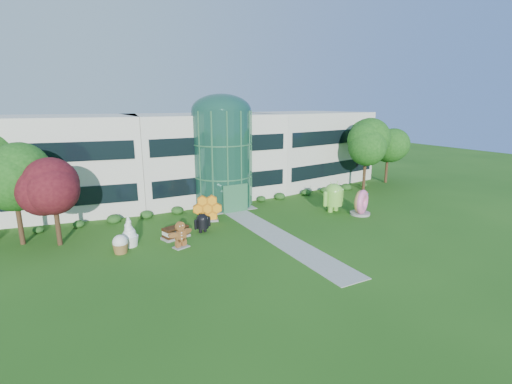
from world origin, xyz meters
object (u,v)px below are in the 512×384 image
android_green (334,195)px  gingerbread (180,234)px  donut (361,202)px  android_black (202,221)px

android_green → gingerbread: 16.37m
android_green → gingerbread: bearing=177.3°
donut → android_black: bearing=143.0°
android_green → android_black: bearing=168.5°
android_black → gingerbread: (-2.63, -2.44, 0.10)m
gingerbread → android_black: bearing=24.4°
android_black → donut: size_ratio=0.74×
donut → gingerbread: bearing=152.2°
android_black → donut: 15.37m
donut → gingerbread: 17.79m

